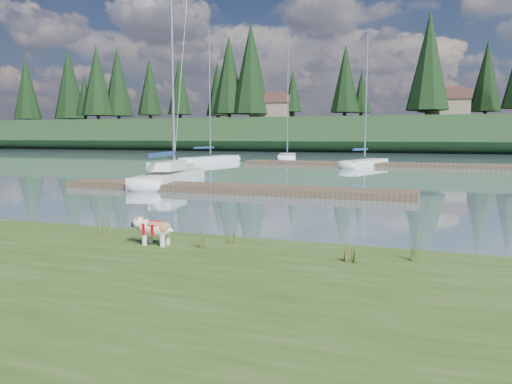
% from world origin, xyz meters
% --- Properties ---
extents(ground, '(200.00, 200.00, 0.00)m').
position_xyz_m(ground, '(0.00, 30.00, 0.00)').
color(ground, gray).
rests_on(ground, ground).
extents(bank, '(60.00, 9.00, 0.35)m').
position_xyz_m(bank, '(0.00, -6.00, 0.17)').
color(bank, '#374F1D').
rests_on(bank, ground).
extents(ridge, '(200.00, 20.00, 5.00)m').
position_xyz_m(ridge, '(0.00, 73.00, 2.50)').
color(ridge, '#1B3319').
rests_on(ridge, ground).
extents(bulldog, '(0.88, 0.39, 0.53)m').
position_xyz_m(bulldog, '(-0.56, -2.80, 0.68)').
color(bulldog, silver).
rests_on(bulldog, bank).
extents(sailboat_main, '(3.33, 8.71, 12.32)m').
position_xyz_m(sailboat_main, '(-8.52, 12.22, 0.42)').
color(sailboat_main, white).
rests_on(sailboat_main, ground).
extents(dock_near, '(16.00, 2.00, 0.30)m').
position_xyz_m(dock_near, '(-4.00, 9.00, 0.15)').
color(dock_near, '#4C3D2C').
rests_on(dock_near, ground).
extents(dock_far, '(26.00, 2.20, 0.30)m').
position_xyz_m(dock_far, '(2.00, 30.00, 0.15)').
color(dock_far, '#4C3D2C').
rests_on(dock_far, ground).
extents(sailboat_bg_0, '(2.97, 8.44, 11.98)m').
position_xyz_m(sailboat_bg_0, '(-14.65, 30.79, 0.32)').
color(sailboat_bg_0, white).
rests_on(sailboat_bg_0, ground).
extents(sailboat_bg_1, '(3.74, 8.46, 12.37)m').
position_xyz_m(sailboat_bg_1, '(-9.99, 38.65, 0.33)').
color(sailboat_bg_1, white).
rests_on(sailboat_bg_1, ground).
extents(sailboat_bg_2, '(3.36, 6.92, 10.39)m').
position_xyz_m(sailboat_bg_2, '(-0.59, 29.47, 0.33)').
color(sailboat_bg_2, white).
rests_on(sailboat_bg_2, ground).
extents(weed_0, '(0.17, 0.14, 0.62)m').
position_xyz_m(weed_0, '(0.44, -2.72, 0.61)').
color(weed_0, '#475B23').
rests_on(weed_0, bank).
extents(weed_1, '(0.17, 0.14, 0.44)m').
position_xyz_m(weed_1, '(0.79, -2.17, 0.53)').
color(weed_1, '#475B23').
rests_on(weed_1, bank).
extents(weed_2, '(0.17, 0.14, 0.62)m').
position_xyz_m(weed_2, '(3.25, -2.82, 0.61)').
color(weed_2, '#475B23').
rests_on(weed_2, bank).
extents(weed_3, '(0.17, 0.14, 0.59)m').
position_xyz_m(weed_3, '(-2.07, -2.35, 0.60)').
color(weed_3, '#475B23').
rests_on(weed_3, bank).
extents(weed_4, '(0.17, 0.14, 0.45)m').
position_xyz_m(weed_4, '(3.32, -2.89, 0.54)').
color(weed_4, '#475B23').
rests_on(weed_4, bank).
extents(weed_5, '(0.17, 0.14, 0.62)m').
position_xyz_m(weed_5, '(4.32, -2.38, 0.61)').
color(weed_5, '#475B23').
rests_on(weed_5, bank).
extents(mud_lip, '(60.00, 0.50, 0.14)m').
position_xyz_m(mud_lip, '(0.00, -1.60, 0.07)').
color(mud_lip, '#33281C').
rests_on(mud_lip, ground).
extents(conifer_0, '(5.72, 5.72, 14.15)m').
position_xyz_m(conifer_0, '(-55.00, 67.00, 12.64)').
color(conifer_0, '#382619').
rests_on(conifer_0, ridge).
extents(conifer_1, '(4.40, 4.40, 11.30)m').
position_xyz_m(conifer_1, '(-40.00, 71.00, 11.28)').
color(conifer_1, '#382619').
rests_on(conifer_1, ridge).
extents(conifer_2, '(6.60, 6.60, 16.05)m').
position_xyz_m(conifer_2, '(-25.00, 68.00, 13.54)').
color(conifer_2, '#382619').
rests_on(conifer_2, ridge).
extents(conifer_3, '(4.84, 4.84, 12.25)m').
position_xyz_m(conifer_3, '(-10.00, 72.00, 11.74)').
color(conifer_3, '#382619').
rests_on(conifer_3, ridge).
extents(conifer_4, '(6.16, 6.16, 15.10)m').
position_xyz_m(conifer_4, '(3.00, 66.00, 13.09)').
color(conifer_4, '#382619').
rests_on(conifer_4, ridge).
extents(house_0, '(6.30, 5.30, 4.65)m').
position_xyz_m(house_0, '(-22.00, 70.00, 7.31)').
color(house_0, gray).
rests_on(house_0, ridge).
extents(house_1, '(6.30, 5.30, 4.65)m').
position_xyz_m(house_1, '(6.00, 71.00, 7.31)').
color(house_1, gray).
rests_on(house_1, ridge).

